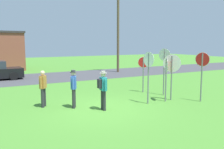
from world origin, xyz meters
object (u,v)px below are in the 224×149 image
at_px(person_on_left, 74,87).
at_px(stop_sign_rear_left, 143,68).
at_px(utility_pole, 118,26).
at_px(stop_sign_leaning_right, 202,68).
at_px(person_with_sunhat, 43,87).
at_px(stop_sign_rear_right, 149,69).
at_px(stop_sign_tallest, 164,64).
at_px(stop_sign_center_cluster, 172,69).
at_px(stop_sign_low_front, 166,72).
at_px(person_near_signs, 103,87).

bearing_deg(person_on_left, stop_sign_rear_left, 15.44).
distance_m(utility_pole, stop_sign_leaning_right, 13.11).
height_order(stop_sign_rear_left, person_on_left, stop_sign_rear_left).
distance_m(stop_sign_rear_left, person_with_sunhat, 6.03).
relative_size(stop_sign_rear_left, person_with_sunhat, 1.26).
relative_size(utility_pole, stop_sign_rear_right, 3.50).
relative_size(stop_sign_rear_right, stop_sign_leaning_right, 1.01).
bearing_deg(stop_sign_tallest, person_on_left, -178.76).
height_order(utility_pole, person_on_left, utility_pole).
xyz_separation_m(stop_sign_rear_left, stop_sign_center_cluster, (0.13, -2.28, 0.21)).
distance_m(stop_sign_center_cluster, stop_sign_low_front, 0.47).
bearing_deg(stop_sign_rear_left, utility_pole, 68.97).
distance_m(stop_sign_leaning_right, stop_sign_center_cluster, 1.46).
distance_m(utility_pole, person_near_signs, 14.19).
height_order(stop_sign_center_cluster, stop_sign_low_front, stop_sign_center_cluster).
bearing_deg(stop_sign_center_cluster, person_near_signs, 179.90).
height_order(person_with_sunhat, person_near_signs, person_near_signs).
xyz_separation_m(stop_sign_rear_left, stop_sign_low_front, (-0.31, -2.38, 0.06)).
relative_size(stop_sign_rear_right, stop_sign_rear_left, 1.19).
relative_size(person_on_left, person_near_signs, 1.00).
relative_size(stop_sign_tallest, person_on_left, 1.52).
xyz_separation_m(utility_pole, stop_sign_center_cluster, (-3.45, -11.58, -2.97)).
height_order(stop_sign_tallest, person_on_left, stop_sign_tallest).
bearing_deg(stop_sign_leaning_right, utility_pole, 79.32).
bearing_deg(stop_sign_center_cluster, utility_pole, 73.43).
bearing_deg(person_with_sunhat, stop_sign_rear_left, 4.85).
height_order(stop_sign_rear_left, stop_sign_tallest, stop_sign_tallest).
xyz_separation_m(stop_sign_low_front, person_with_sunhat, (-5.67, 1.87, -0.55)).
bearing_deg(person_near_signs, utility_pole, 57.51).
distance_m(stop_sign_center_cluster, person_near_signs, 3.97).
bearing_deg(stop_sign_low_front, person_with_sunhat, 161.77).
relative_size(stop_sign_low_front, person_with_sunhat, 1.30).
bearing_deg(stop_sign_low_front, stop_sign_rear_left, 82.48).
bearing_deg(stop_sign_rear_right, utility_pole, 66.93).
bearing_deg(stop_sign_rear_left, stop_sign_low_front, -97.52).
xyz_separation_m(stop_sign_rear_right, stop_sign_rear_left, (1.38, 2.32, -0.29)).
height_order(stop_sign_rear_right, stop_sign_tallest, stop_sign_tallest).
relative_size(stop_sign_center_cluster, person_on_left, 1.36).
height_order(stop_sign_leaning_right, stop_sign_low_front, stop_sign_leaning_right).
height_order(stop_sign_rear_left, person_with_sunhat, stop_sign_rear_left).
bearing_deg(utility_pole, person_on_left, -128.25).
distance_m(stop_sign_center_cluster, stop_sign_tallest, 1.16).
height_order(utility_pole, stop_sign_rear_left, utility_pole).
height_order(utility_pole, stop_sign_rear_right, utility_pole).
distance_m(stop_sign_low_front, person_with_sunhat, 6.00).
bearing_deg(person_with_sunhat, person_on_left, -34.59).
bearing_deg(person_on_left, stop_sign_tallest, 1.24).
height_order(stop_sign_leaning_right, stop_sign_center_cluster, stop_sign_leaning_right).
height_order(stop_sign_rear_right, stop_sign_low_front, stop_sign_rear_right).
bearing_deg(stop_sign_leaning_right, person_on_left, 162.16).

